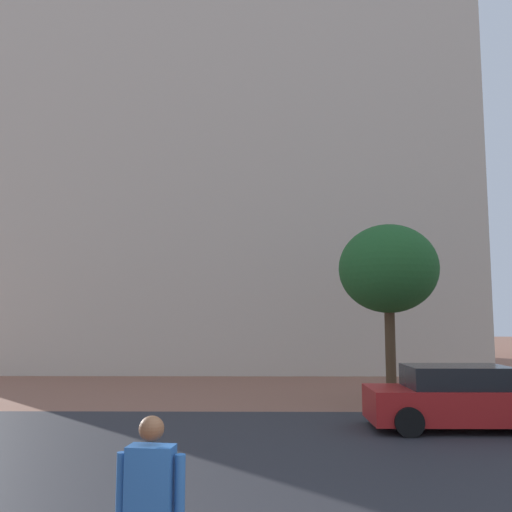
% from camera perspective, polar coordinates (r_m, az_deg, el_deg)
% --- Properties ---
extents(ground_plane, '(120.00, 120.00, 0.00)m').
position_cam_1_polar(ground_plane, '(14.15, 1.45, -16.87)').
color(ground_plane, '#93604C').
extents(street_asphalt_strip, '(120.00, 8.21, 0.00)m').
position_cam_1_polar(street_asphalt_strip, '(11.56, 1.64, -19.25)').
color(street_asphalt_strip, '#2D2D33').
rests_on(street_asphalt_strip, ground_plane).
extents(landmark_building, '(25.10, 16.00, 35.99)m').
position_cam_1_polar(landmark_building, '(33.27, -3.81, 8.25)').
color(landmark_building, beige).
rests_on(landmark_building, ground_plane).
extents(person_skater, '(0.61, 0.33, 1.73)m').
position_cam_1_polar(person_skater, '(5.22, -10.92, -24.31)').
color(person_skater, slate).
rests_on(person_skater, ground_plane).
extents(car_red, '(4.13, 1.94, 1.45)m').
position_cam_1_polar(car_red, '(13.97, 20.21, -13.73)').
color(car_red, red).
rests_on(car_red, ground_plane).
extents(tree_curb_far, '(3.04, 3.04, 5.44)m').
position_cam_1_polar(tree_curb_far, '(17.42, 13.59, -1.37)').
color(tree_curb_far, '#4C3823').
rests_on(tree_curb_far, ground_plane).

